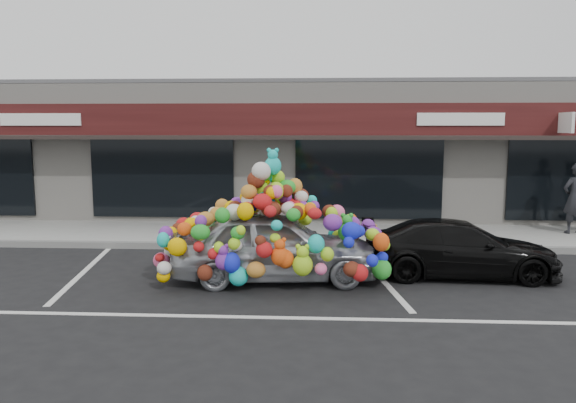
{
  "coord_description": "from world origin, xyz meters",
  "views": [
    {
      "loc": [
        1.6,
        -10.68,
        2.97
      ],
      "look_at": [
        0.92,
        1.4,
        1.33
      ],
      "focal_mm": 35.0,
      "sensor_mm": 36.0,
      "label": 1
    }
  ],
  "objects": [
    {
      "name": "pedestrian_a",
      "position": [
        8.29,
        4.29,
        1.08
      ],
      "size": [
        0.76,
        0.58,
        1.86
      ],
      "primitive_type": "imported",
      "rotation": [
        0.0,
        0.0,
        3.36
      ],
      "color": "black",
      "rests_on": "sidewalk"
    },
    {
      "name": "sidewalk",
      "position": [
        0.0,
        4.0,
        0.07
      ],
      "size": [
        26.0,
        3.0,
        0.15
      ],
      "primitive_type": "cube",
      "color": "gray",
      "rests_on": "ground"
    },
    {
      "name": "shop_building",
      "position": [
        0.0,
        8.44,
        2.16
      ],
      "size": [
        24.0,
        7.2,
        4.31
      ],
      "color": "beige",
      "rests_on": "ground"
    },
    {
      "name": "parking_stripe_mid",
      "position": [
        2.8,
        0.2,
        0.0
      ],
      "size": [
        0.73,
        4.37,
        0.01
      ],
      "primitive_type": "cube",
      "rotation": [
        0.0,
        0.0,
        0.14
      ],
      "color": "silver",
      "rests_on": "ground"
    },
    {
      "name": "black_sedan",
      "position": [
        4.37,
        0.38,
        0.56
      ],
      "size": [
        1.69,
        3.89,
        1.11
      ],
      "primitive_type": "imported",
      "rotation": [
        0.0,
        0.0,
        1.53
      ],
      "color": "black",
      "rests_on": "ground"
    },
    {
      "name": "ground",
      "position": [
        0.0,
        0.0,
        0.0
      ],
      "size": [
        90.0,
        90.0,
        0.0
      ],
      "primitive_type": "plane",
      "color": "black",
      "rests_on": "ground"
    },
    {
      "name": "lane_line",
      "position": [
        2.0,
        -2.3,
        0.0
      ],
      "size": [
        14.0,
        0.12,
        0.01
      ],
      "primitive_type": "cube",
      "color": "silver",
      "rests_on": "ground"
    },
    {
      "name": "parking_stripe_left",
      "position": [
        -3.2,
        0.2,
        0.0
      ],
      "size": [
        0.73,
        4.37,
        0.01
      ],
      "primitive_type": "cube",
      "rotation": [
        0.0,
        0.0,
        0.14
      ],
      "color": "silver",
      "rests_on": "ground"
    },
    {
      "name": "toy_car",
      "position": [
        0.74,
        -0.13,
        0.84
      ],
      "size": [
        2.91,
        4.42,
        2.48
      ],
      "rotation": [
        0.0,
        0.0,
        1.67
      ],
      "color": "#B8BEC4",
      "rests_on": "ground"
    },
    {
      "name": "kerb",
      "position": [
        0.0,
        2.5,
        0.07
      ],
      "size": [
        26.0,
        0.18,
        0.16
      ],
      "primitive_type": "cube",
      "color": "slate",
      "rests_on": "ground"
    }
  ]
}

